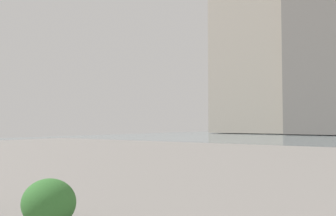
{
  "coord_description": "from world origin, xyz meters",
  "views": [
    {
      "loc": [
        0.06,
        2.1,
        1.68
      ],
      "look_at": [
        7.02,
        -7.68,
        2.24
      ],
      "focal_mm": 37.78,
      "sensor_mm": 36.0,
      "label": 1
    }
  ],
  "objects": [
    {
      "name": "building_annex",
      "position": [
        26.39,
        -66.87,
        17.28
      ],
      "size": [
        16.23,
        13.13,
        36.64
      ],
      "color": "#B2A899",
      "rests_on": "ground"
    },
    {
      "name": "shrub_low",
      "position": [
        5.04,
        -1.53,
        0.39
      ],
      "size": [
        0.93,
        0.84,
        0.79
      ],
      "color": "#387533",
      "rests_on": "ground"
    },
    {
      "name": "building_slab",
      "position": [
        11.48,
        -64.19,
        20.07
      ],
      "size": [
        14.85,
        12.2,
        42.22
      ],
      "color": "gray",
      "rests_on": "ground"
    }
  ]
}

